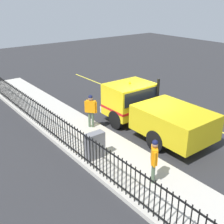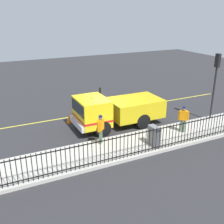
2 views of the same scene
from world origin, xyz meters
The scene contains 10 objects.
ground_plane centered at (0.00, 0.00, 0.00)m, with size 55.53×55.53×0.00m, color #2B2B2D.
sidewalk_slab centered at (3.21, 0.00, 0.09)m, with size 2.68×25.24×0.17m, color #B7B2A8.
lane_marking centered at (-2.55, 0.00, 0.00)m, with size 0.12×22.72×0.01m, color yellow.
work_truck centered at (0.23, 0.17, 1.18)m, with size 2.45×5.81×2.41m.
worker_standing centered at (2.40, -1.63, 1.20)m, with size 0.47×0.50×1.68m.
pedestrian_distant centered at (3.16, 3.39, 1.18)m, with size 0.47×0.48×1.64m.
iron_fence centered at (4.39, 0.00, 0.83)m, with size 0.04×21.49×1.30m.
traffic_light_near centered at (2.21, 6.58, 3.24)m, with size 0.30×0.22×4.35m.
utility_cabinet centered at (3.87, 0.85, 0.72)m, with size 0.77×0.36×1.10m, color slate.
traffic_cone centered at (-1.60, -2.15, 0.31)m, with size 0.44×0.44×0.62m, color orange.
Camera 2 is at (14.94, -7.04, 7.10)m, focal length 44.10 mm.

